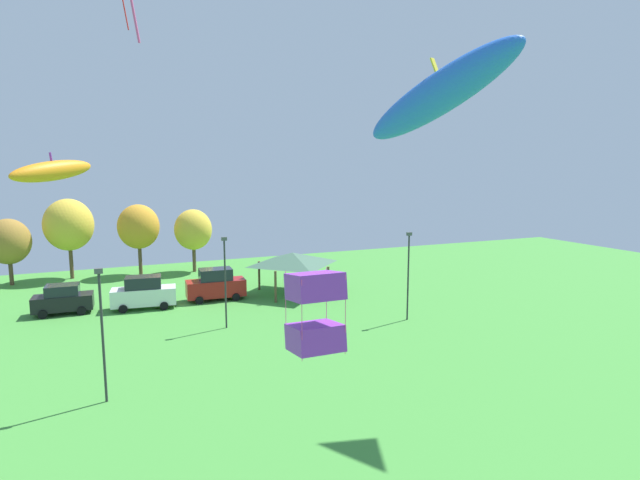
# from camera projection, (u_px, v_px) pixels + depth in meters

# --- Properties ---
(kite_flying_0) EXTENTS (5.17, 4.69, 2.09)m
(kite_flying_0) POSITION_uv_depth(u_px,v_px,m) (53.00, 171.00, 31.20)
(kite_flying_0) COLOR orange
(kite_flying_1) EXTENTS (2.43, 2.72, 0.52)m
(kite_flying_1) POSITION_uv_depth(u_px,v_px,m) (568.00, 11.00, 25.01)
(kite_flying_1) COLOR white
(kite_flying_2) EXTENTS (1.51, 1.61, 2.67)m
(kite_flying_2) POSITION_uv_depth(u_px,v_px,m) (315.00, 312.00, 15.56)
(kite_flying_2) COLOR purple
(kite_flying_5) EXTENTS (2.57, 4.74, 2.83)m
(kite_flying_5) POSITION_uv_depth(u_px,v_px,m) (440.00, 93.00, 12.51)
(kite_flying_5) COLOR blue
(parked_car_leftmost) EXTENTS (4.21, 2.19, 2.22)m
(parked_car_leftmost) POSITION_uv_depth(u_px,v_px,m) (63.00, 299.00, 37.33)
(parked_car_leftmost) COLOR black
(parked_car_leftmost) RESTS_ON ground
(parked_car_second_from_left) EXTENTS (4.95, 2.43, 2.55)m
(parked_car_second_from_left) POSITION_uv_depth(u_px,v_px,m) (144.00, 293.00, 38.70)
(parked_car_second_from_left) COLOR silver
(parked_car_second_from_left) RESTS_ON ground
(parked_car_third_from_left) EXTENTS (4.85, 2.26, 2.63)m
(parked_car_third_from_left) POSITION_uv_depth(u_px,v_px,m) (216.00, 285.00, 41.28)
(parked_car_third_from_left) COLOR maroon
(parked_car_third_from_left) RESTS_ON ground
(park_pavilion) EXTENTS (6.08, 6.05, 3.60)m
(park_pavilion) POSITION_uv_depth(u_px,v_px,m) (293.00, 259.00, 43.23)
(park_pavilion) COLOR brown
(park_pavilion) RESTS_ON ground
(light_post_0) EXTENTS (0.36, 0.20, 6.28)m
(light_post_0) POSITION_uv_depth(u_px,v_px,m) (225.00, 277.00, 33.62)
(light_post_0) COLOR #2D2D33
(light_post_0) RESTS_ON ground
(light_post_1) EXTENTS (0.36, 0.20, 6.34)m
(light_post_1) POSITION_uv_depth(u_px,v_px,m) (102.00, 328.00, 22.79)
(light_post_1) COLOR #2D2D33
(light_post_1) RESTS_ON ground
(light_post_2) EXTENTS (0.36, 0.20, 6.36)m
(light_post_2) POSITION_uv_depth(u_px,v_px,m) (408.00, 271.00, 35.46)
(light_post_2) COLOR #2D2D33
(light_post_2) RESTS_ON ground
(treeline_tree_1) EXTENTS (3.86, 3.86, 6.25)m
(treeline_tree_1) POSITION_uv_depth(u_px,v_px,m) (8.00, 242.00, 46.14)
(treeline_tree_1) COLOR brown
(treeline_tree_1) RESTS_ON ground
(treeline_tree_2) EXTENTS (4.62, 4.62, 7.92)m
(treeline_tree_2) POSITION_uv_depth(u_px,v_px,m) (69.00, 225.00, 48.77)
(treeline_tree_2) COLOR brown
(treeline_tree_2) RESTS_ON ground
(treeline_tree_3) EXTENTS (4.10, 4.10, 7.24)m
(treeline_tree_3) POSITION_uv_depth(u_px,v_px,m) (139.00, 227.00, 50.57)
(treeline_tree_3) COLOR brown
(treeline_tree_3) RESTS_ON ground
(treeline_tree_4) EXTENTS (3.87, 3.87, 6.61)m
(treeline_tree_4) POSITION_uv_depth(u_px,v_px,m) (193.00, 230.00, 52.23)
(treeline_tree_4) COLOR brown
(treeline_tree_4) RESTS_ON ground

